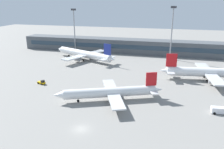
# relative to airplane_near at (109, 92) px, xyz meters

# --- Properties ---
(ground_plane) EXTENTS (400.00, 400.00, 0.00)m
(ground_plane) POSITION_rel_airplane_near_xyz_m (-2.56, 19.52, -2.92)
(ground_plane) COLOR gray
(terminal_building) EXTENTS (158.36, 12.13, 9.00)m
(terminal_building) POSITION_rel_airplane_near_xyz_m (-2.56, 77.52, 1.58)
(terminal_building) COLOR #4C5156
(terminal_building) RESTS_ON ground_plane
(airplane_near) EXTENTS (36.67, 26.37, 9.57)m
(airplane_near) POSITION_rel_airplane_near_xyz_m (0.00, 0.00, 0.00)
(airplane_near) COLOR white
(airplane_near) RESTS_ON ground_plane
(airplane_mid) EXTENTS (46.28, 32.52, 11.45)m
(airplane_mid) POSITION_rel_airplane_near_xyz_m (38.12, 32.02, 0.57)
(airplane_mid) COLOR white
(airplane_mid) RESTS_ON ground_plane
(airplane_far) EXTENTS (44.00, 31.67, 11.52)m
(airplane_far) POSITION_rel_airplane_near_xyz_m (-29.81, 51.49, 0.59)
(airplane_far) COLOR white
(airplane_far) RESTS_ON ground_plane
(baggage_tug_yellow) EXTENTS (3.89, 2.71, 1.75)m
(baggage_tug_yellow) POSITION_rel_airplane_near_xyz_m (-31.89, 8.33, -2.12)
(baggage_tug_yellow) COLOR #F2B20C
(baggage_tug_yellow) RESTS_ON ground_plane
(service_van_white) EXTENTS (5.37, 2.72, 2.08)m
(service_van_white) POSITION_rel_airplane_near_xyz_m (35.92, -0.99, -1.81)
(service_van_white) COLOR white
(service_van_white) RESTS_ON ground_plane
(floodlight_tower_west) EXTENTS (3.20, 0.80, 28.46)m
(floodlight_tower_west) POSITION_rel_airplane_near_xyz_m (-43.59, 70.90, 13.37)
(floodlight_tower_west) COLOR gray
(floodlight_tower_west) RESTS_ON ground_plane
(floodlight_tower_east) EXTENTS (3.20, 0.80, 30.56)m
(floodlight_tower_east) POSITION_rel_airplane_near_xyz_m (19.34, 66.37, 14.45)
(floodlight_tower_east) COLOR gray
(floodlight_tower_east) RESTS_ON ground_plane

